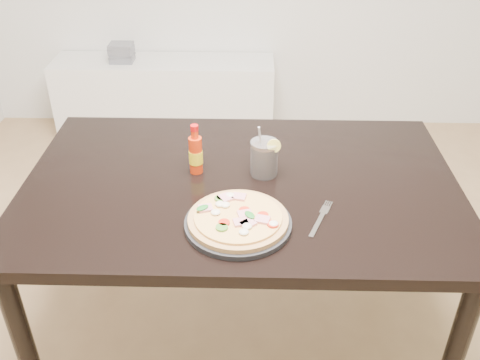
{
  "coord_description": "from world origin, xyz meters",
  "views": [
    {
      "loc": [
        -0.23,
        -1.15,
        1.69
      ],
      "look_at": [
        -0.26,
        0.18,
        0.83
      ],
      "focal_mm": 40.0,
      "sensor_mm": 36.0,
      "label": 1
    }
  ],
  "objects_px": {
    "dining_table": "(241,202)",
    "cola_cup": "(264,159)",
    "media_console": "(166,97)",
    "fork": "(321,217)",
    "hot_sauce_bottle": "(196,154)",
    "plate": "(238,224)",
    "pizza": "(238,218)"
  },
  "relations": [
    {
      "from": "dining_table",
      "to": "plate",
      "type": "bearing_deg",
      "value": -90.57
    },
    {
      "from": "dining_table",
      "to": "hot_sauce_bottle",
      "type": "relative_size",
      "value": 8.16
    },
    {
      "from": "pizza",
      "to": "media_console",
      "type": "bearing_deg",
      "value": 104.88
    },
    {
      "from": "media_console",
      "to": "dining_table",
      "type": "bearing_deg",
      "value": -73.14
    },
    {
      "from": "pizza",
      "to": "media_console",
      "type": "distance_m",
      "value": 2.15
    },
    {
      "from": "cola_cup",
      "to": "media_console",
      "type": "xyz_separation_m",
      "value": [
        -0.61,
        1.73,
        -0.56
      ]
    },
    {
      "from": "pizza",
      "to": "cola_cup",
      "type": "height_order",
      "value": "cola_cup"
    },
    {
      "from": "plate",
      "to": "cola_cup",
      "type": "xyz_separation_m",
      "value": [
        0.08,
        0.29,
        0.05
      ]
    },
    {
      "from": "pizza",
      "to": "plate",
      "type": "bearing_deg",
      "value": -61.84
    },
    {
      "from": "dining_table",
      "to": "hot_sauce_bottle",
      "type": "distance_m",
      "value": 0.22
    },
    {
      "from": "hot_sauce_bottle",
      "to": "fork",
      "type": "xyz_separation_m",
      "value": [
        0.39,
        -0.25,
        -0.07
      ]
    },
    {
      "from": "dining_table",
      "to": "cola_cup",
      "type": "bearing_deg",
      "value": 32.24
    },
    {
      "from": "pizza",
      "to": "cola_cup",
      "type": "distance_m",
      "value": 0.3
    },
    {
      "from": "plate",
      "to": "fork",
      "type": "xyz_separation_m",
      "value": [
        0.24,
        0.04,
        -0.01
      ]
    },
    {
      "from": "dining_table",
      "to": "media_console",
      "type": "relative_size",
      "value": 1.0
    },
    {
      "from": "pizza",
      "to": "fork",
      "type": "relative_size",
      "value": 1.58
    },
    {
      "from": "hot_sauce_bottle",
      "to": "media_console",
      "type": "bearing_deg",
      "value": 102.72
    },
    {
      "from": "media_console",
      "to": "hot_sauce_bottle",
      "type": "bearing_deg",
      "value": -77.28
    },
    {
      "from": "dining_table",
      "to": "hot_sauce_bottle",
      "type": "height_order",
      "value": "hot_sauce_bottle"
    },
    {
      "from": "cola_cup",
      "to": "media_console",
      "type": "relative_size",
      "value": 0.13
    },
    {
      "from": "plate",
      "to": "pizza",
      "type": "bearing_deg",
      "value": 118.16
    },
    {
      "from": "dining_table",
      "to": "hot_sauce_bottle",
      "type": "xyz_separation_m",
      "value": [
        -0.15,
        0.05,
        0.15
      ]
    },
    {
      "from": "plate",
      "to": "hot_sauce_bottle",
      "type": "distance_m",
      "value": 0.33
    },
    {
      "from": "fork",
      "to": "media_console",
      "type": "xyz_separation_m",
      "value": [
        -0.78,
        1.97,
        -0.5
      ]
    },
    {
      "from": "cola_cup",
      "to": "fork",
      "type": "xyz_separation_m",
      "value": [
        0.16,
        -0.24,
        -0.05
      ]
    },
    {
      "from": "dining_table",
      "to": "fork",
      "type": "relative_size",
      "value": 7.75
    },
    {
      "from": "dining_table",
      "to": "pizza",
      "type": "distance_m",
      "value": 0.26
    },
    {
      "from": "fork",
      "to": "hot_sauce_bottle",
      "type": "bearing_deg",
      "value": 169.49
    },
    {
      "from": "dining_table",
      "to": "plate",
      "type": "xyz_separation_m",
      "value": [
        -0.0,
        -0.24,
        0.09
      ]
    },
    {
      "from": "pizza",
      "to": "fork",
      "type": "xyz_separation_m",
      "value": [
        0.24,
        0.04,
        -0.02
      ]
    },
    {
      "from": "dining_table",
      "to": "cola_cup",
      "type": "relative_size",
      "value": 7.78
    },
    {
      "from": "cola_cup",
      "to": "fork",
      "type": "bearing_deg",
      "value": -55.96
    }
  ]
}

